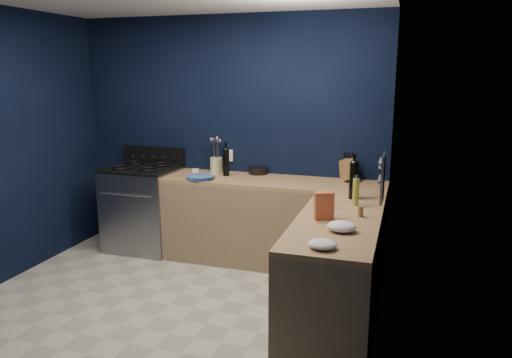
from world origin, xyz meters
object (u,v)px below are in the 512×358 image
at_px(plate_stack, 200,177).
at_px(crouton_bag, 324,206).
at_px(utensil_crock, 216,165).
at_px(knife_block, 348,170).
at_px(gas_range, 144,209).

distance_m(plate_stack, crouton_bag, 1.79).
bearing_deg(crouton_bag, plate_stack, 121.51).
height_order(utensil_crock, knife_block, knife_block).
bearing_deg(crouton_bag, utensil_crock, 112.20).
height_order(gas_range, utensil_crock, utensil_crock).
distance_m(gas_range, utensil_crock, 0.99).
relative_size(gas_range, utensil_crock, 5.55).
relative_size(utensil_crock, knife_block, 0.76).
xyz_separation_m(gas_range, utensil_crock, (0.82, 0.21, 0.52)).
relative_size(gas_range, crouton_bag, 4.37).
bearing_deg(gas_range, crouton_bag, -27.70).
bearing_deg(plate_stack, knife_block, 14.81).
bearing_deg(utensil_crock, gas_range, -165.30).
height_order(plate_stack, utensil_crock, utensil_crock).
bearing_deg(knife_block, plate_stack, 166.56).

